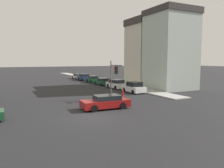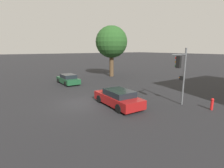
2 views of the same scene
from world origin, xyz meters
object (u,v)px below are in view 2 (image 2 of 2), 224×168
crossing_car_1 (68,79)px  fire_hydrant (212,104)px  street_tree (111,42)px  traffic_signal (181,69)px  crossing_car_0 (118,98)px

crossing_car_1 → fire_hydrant: (15.79, 5.32, -0.12)m
street_tree → fire_hydrant: bearing=-9.6°
street_tree → crossing_car_1: size_ratio=1.96×
traffic_signal → crossing_car_1: traffic_signal is taller
traffic_signal → crossing_car_1: 14.54m
crossing_car_0 → crossing_car_1: (-10.94, -0.07, -0.04)m
street_tree → crossing_car_0: (13.00, -8.25, -4.93)m
crossing_car_0 → fire_hydrant: crossing_car_0 is taller
crossing_car_0 → traffic_signal: bearing=-123.2°
fire_hydrant → street_tree: bearing=170.4°
street_tree → crossing_car_1: bearing=-76.1°
fire_hydrant → crossing_car_0: bearing=-132.7°
traffic_signal → fire_hydrant: 3.45m
traffic_signal → fire_hydrant: (2.02, 1.27, -2.50)m
crossing_car_1 → traffic_signal: bearing=-164.0°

